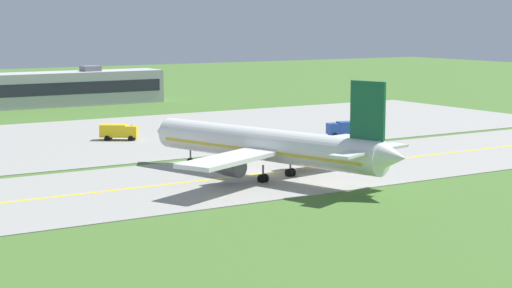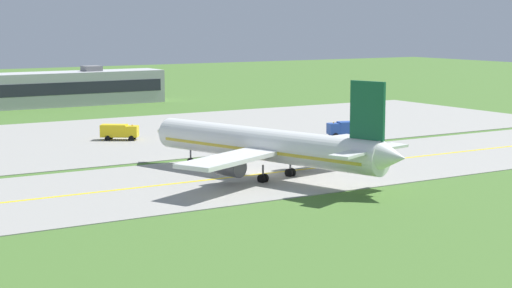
{
  "view_description": "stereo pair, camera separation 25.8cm",
  "coord_description": "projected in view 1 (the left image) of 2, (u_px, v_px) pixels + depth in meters",
  "views": [
    {
      "loc": [
        -56.4,
        -89.33,
        19.38
      ],
      "look_at": [
        -1.29,
        -0.09,
        4.0
      ],
      "focal_mm": 59.58,
      "sensor_mm": 36.0,
      "label": 1
    },
    {
      "loc": [
        -56.18,
        -89.47,
        19.38
      ],
      "look_at": [
        -1.29,
        -0.09,
        4.0
      ],
      "focal_mm": 59.58,
      "sensor_mm": 36.0,
      "label": 2
    }
  ],
  "objects": [
    {
      "name": "ground_plane",
      "position": [
        264.0,
        174.0,
        107.34
      ],
      "size": [
        500.0,
        500.0,
        0.0
      ],
      "primitive_type": "plane",
      "color": "#47702D"
    },
    {
      "name": "taxiway_strip",
      "position": [
        264.0,
        174.0,
        107.33
      ],
      "size": [
        240.0,
        28.0,
        0.1
      ],
      "primitive_type": "cube",
      "color": "#9E9B93",
      "rests_on": "ground"
    },
    {
      "name": "apron_pad",
      "position": [
        184.0,
        132.0,
        147.89
      ],
      "size": [
        140.0,
        52.0,
        0.1
      ],
      "primitive_type": "cube",
      "color": "#9E9B93",
      "rests_on": "ground"
    },
    {
      "name": "taxiway_centreline",
      "position": [
        264.0,
        174.0,
        107.32
      ],
      "size": [
        220.0,
        0.6,
        0.01
      ],
      "primitive_type": "cube",
      "color": "yellow",
      "rests_on": "taxiway_strip"
    },
    {
      "name": "airplane_lead",
      "position": [
        268.0,
        145.0,
        103.99
      ],
      "size": [
        31.83,
        38.79,
        12.7
      ],
      "color": "white",
      "rests_on": "ground"
    },
    {
      "name": "service_truck_baggage",
      "position": [
        119.0,
        131.0,
        137.27
      ],
      "size": [
        6.1,
        5.11,
        2.6
      ],
      "color": "yellow",
      "rests_on": "ground"
    },
    {
      "name": "service_truck_fuel",
      "position": [
        345.0,
        128.0,
        141.16
      ],
      "size": [
        6.33,
        3.67,
        2.6
      ],
      "color": "#264CA5",
      "rests_on": "ground"
    },
    {
      "name": "terminal_building",
      "position": [
        45.0,
        89.0,
        191.2
      ],
      "size": [
        54.51,
        9.52,
        8.82
      ],
      "color": "#B2B2B7",
      "rests_on": "ground"
    }
  ]
}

